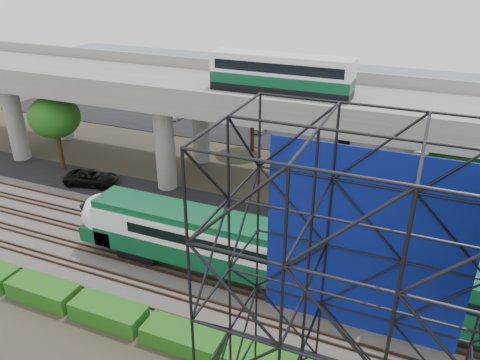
% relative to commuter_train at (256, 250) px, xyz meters
% --- Properties ---
extents(ground, '(140.00, 140.00, 0.00)m').
position_rel_commuter_train_xyz_m(ground, '(-2.92, -2.00, -2.88)').
color(ground, '#474233').
rests_on(ground, ground).
extents(ballast_bed, '(90.00, 12.00, 0.20)m').
position_rel_commuter_train_xyz_m(ballast_bed, '(-2.92, 0.00, -2.78)').
color(ballast_bed, slate).
rests_on(ballast_bed, ground).
extents(service_road, '(90.00, 5.00, 0.08)m').
position_rel_commuter_train_xyz_m(service_road, '(-2.92, 8.50, -2.84)').
color(service_road, black).
rests_on(service_road, ground).
extents(parking_lot, '(90.00, 18.00, 0.08)m').
position_rel_commuter_train_xyz_m(parking_lot, '(-2.92, 32.00, -2.84)').
color(parking_lot, black).
rests_on(parking_lot, ground).
extents(harbor_water, '(140.00, 40.00, 0.03)m').
position_rel_commuter_train_xyz_m(harbor_water, '(-2.92, 54.00, -2.87)').
color(harbor_water, '#455C72').
rests_on(harbor_water, ground).
extents(rail_tracks, '(90.00, 9.52, 0.16)m').
position_rel_commuter_train_xyz_m(rail_tracks, '(-2.92, -0.00, -2.60)').
color(rail_tracks, '#472D1E').
rests_on(rail_tracks, ballast_bed).
extents(commuter_train, '(29.30, 3.06, 4.30)m').
position_rel_commuter_train_xyz_m(commuter_train, '(0.00, 0.00, 0.00)').
color(commuter_train, black).
rests_on(commuter_train, rail_tracks).
extents(overpass, '(80.00, 12.00, 12.40)m').
position_rel_commuter_train_xyz_m(overpass, '(-2.95, 14.00, 5.33)').
color(overpass, '#9E9B93').
rests_on(overpass, ground).
extents(scaffold_tower, '(9.36, 6.36, 15.00)m').
position_rel_commuter_train_xyz_m(scaffold_tower, '(7.17, -9.98, 4.59)').
color(scaffold_tower, black).
rests_on(scaffold_tower, ground).
extents(hedge_strip, '(34.60, 1.80, 1.20)m').
position_rel_commuter_train_xyz_m(hedge_strip, '(-1.92, -6.30, -2.32)').
color(hedge_strip, '#145413').
rests_on(hedge_strip, ground).
extents(trees, '(40.94, 16.94, 7.69)m').
position_rel_commuter_train_xyz_m(trees, '(-7.59, 14.17, 2.69)').
color(trees, '#382314').
rests_on(trees, ground).
extents(suv, '(5.42, 3.41, 1.39)m').
position_rel_commuter_train_xyz_m(suv, '(-19.81, 8.13, -2.10)').
color(suv, black).
rests_on(suv, service_road).
extents(parked_cars, '(39.70, 9.53, 1.32)m').
position_rel_commuter_train_xyz_m(parked_cars, '(-2.68, 31.73, -2.20)').
color(parked_cars, white).
rests_on(parked_cars, parking_lot).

